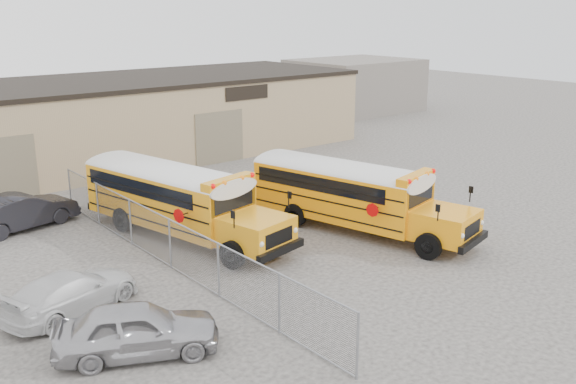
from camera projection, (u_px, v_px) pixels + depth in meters
ground at (355, 252)px, 23.69m from camera, size 120.00×120.00×0.00m
warehouse at (115, 119)px, 37.87m from camera, size 30.20×10.20×4.67m
chainlink_fence at (170, 243)px, 22.00m from camera, size 0.07×18.07×1.81m
distant_building_right at (354, 85)px, 55.54m from camera, size 10.00×8.00×4.40m
school_bus_left at (88, 172)px, 28.60m from camera, size 4.26×10.01×2.85m
school_bus_right at (243, 169)px, 29.10m from camera, size 4.41×9.82×2.79m
tarp_bundle at (388, 211)px, 25.57m from camera, size 1.39×1.32×1.71m
car_silver at (137, 329)px, 16.51m from camera, size 4.51×3.37×1.43m
car_white at (71, 292)px, 18.90m from camera, size 4.59×2.91×1.24m
car_dark at (22, 211)px, 26.02m from camera, size 4.67×2.44×1.47m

